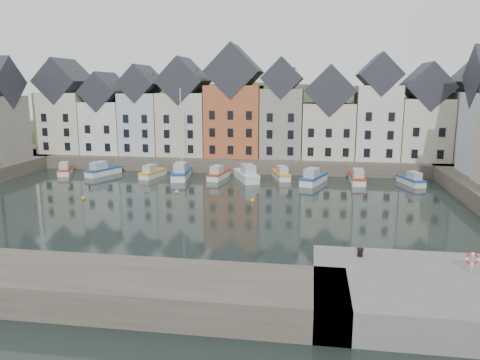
% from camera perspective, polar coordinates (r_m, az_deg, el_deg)
% --- Properties ---
extents(ground, '(260.00, 260.00, 0.00)m').
position_cam_1_polar(ground, '(50.84, -5.93, -3.74)').
color(ground, black).
rests_on(ground, ground).
extents(far_quay, '(90.00, 16.00, 2.00)m').
position_cam_1_polar(far_quay, '(79.40, -0.46, 2.55)').
color(far_quay, '#494238').
rests_on(far_quay, ground).
extents(near_quay, '(18.00, 10.00, 2.00)m').
position_cam_1_polar(near_quay, '(31.44, 25.96, -12.71)').
color(near_quay, '#60605E').
rests_on(near_quay, ground).
extents(hillside, '(153.60, 70.40, 64.00)m').
position_cam_1_polar(hillside, '(108.76, 1.79, -5.26)').
color(hillside, '#26341A').
rests_on(hillside, ground).
extents(far_terrace, '(72.37, 8.16, 17.78)m').
position_cam_1_polar(far_terrace, '(76.14, 1.70, 8.13)').
color(far_terrace, beige).
rests_on(far_terrace, far_quay).
extents(mooring_buoys, '(20.50, 5.50, 0.50)m').
position_cam_1_polar(mooring_buoys, '(56.85, -8.47, -2.02)').
color(mooring_buoys, gold).
rests_on(mooring_buoys, ground).
extents(boat_a, '(3.54, 5.70, 2.09)m').
position_cam_1_polar(boat_a, '(76.22, -20.53, 1.16)').
color(boat_a, silver).
rests_on(boat_a, ground).
extents(boat_b, '(3.88, 6.33, 2.33)m').
position_cam_1_polar(boat_b, '(73.43, -16.42, 1.11)').
color(boat_b, silver).
rests_on(boat_b, ground).
extents(boat_c, '(2.74, 5.73, 2.11)m').
position_cam_1_polar(boat_c, '(70.11, -10.64, 0.86)').
color(boat_c, silver).
rests_on(boat_c, ground).
extents(boat_d, '(2.93, 7.07, 13.12)m').
position_cam_1_polar(boat_d, '(68.40, -7.18, 0.89)').
color(boat_d, silver).
rests_on(boat_d, ground).
extents(boat_e, '(2.56, 5.94, 2.21)m').
position_cam_1_polar(boat_e, '(67.77, -2.67, 0.70)').
color(boat_e, silver).
rests_on(boat_e, ground).
extents(boat_f, '(4.66, 7.14, 2.63)m').
position_cam_1_polar(boat_f, '(66.43, 0.82, 0.61)').
color(boat_f, silver).
rests_on(boat_f, ground).
extents(boat_g, '(3.30, 5.86, 2.15)m').
position_cam_1_polar(boat_g, '(67.94, 5.04, 0.69)').
color(boat_g, silver).
rests_on(boat_g, ground).
extents(boat_h, '(3.99, 6.69, 2.46)m').
position_cam_1_polar(boat_h, '(65.05, 8.92, 0.19)').
color(boat_h, silver).
rests_on(boat_h, ground).
extents(boat_i, '(1.96, 5.99, 2.29)m').
position_cam_1_polar(boat_i, '(66.69, 14.10, 0.22)').
color(boat_i, silver).
rests_on(boat_i, ground).
extents(boat_j, '(3.24, 5.58, 2.05)m').
position_cam_1_polar(boat_j, '(67.81, 20.17, -0.03)').
color(boat_j, silver).
rests_on(boat_j, ground).
extents(mooring_bollard, '(0.48, 0.48, 0.56)m').
position_cam_1_polar(mooring_bollard, '(32.69, 14.45, -8.50)').
color(mooring_bollard, black).
rests_on(mooring_bollard, near_quay).
extents(life_ring_post, '(0.80, 0.17, 1.30)m').
position_cam_1_polar(life_ring_post, '(32.18, 26.43, -8.64)').
color(life_ring_post, gray).
rests_on(life_ring_post, near_quay).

